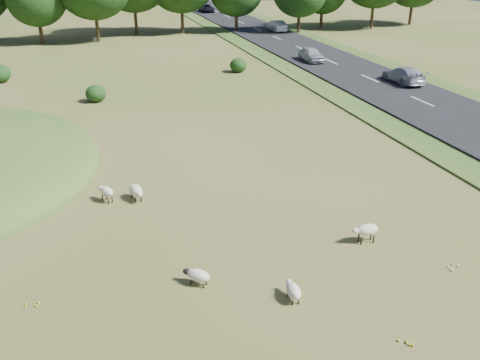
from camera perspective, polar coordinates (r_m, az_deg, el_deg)
The scene contains 13 objects.
ground at distance 39.75m, azimuth -9.44°, elevation 7.24°, with size 160.00×160.00×0.00m, color #40571B.
road at distance 54.92m, azimuth 10.58°, elevation 11.82°, with size 8.00×150.00×0.25m, color black.
shrubs at distance 49.04m, azimuth -15.33°, elevation 10.70°, with size 23.09×10.73×1.58m.
sheep_0 at distance 22.12m, azimuth 13.32°, elevation -5.21°, with size 1.13×0.50×0.82m.
sheep_1 at distance 19.18m, azimuth -4.56°, elevation -10.09°, with size 1.02×0.95×0.61m.
sheep_2 at distance 18.48m, azimuth 5.67°, elevation -11.63°, with size 0.49×1.04×0.60m.
sheep_3 at distance 25.61m, azimuth -11.03°, elevation -1.15°, with size 0.75×1.32×0.73m.
sheep_4 at distance 25.72m, azimuth -14.09°, elevation -1.19°, with size 0.81×1.05×0.75m.
car_0 at distance 56.36m, azimuth 7.62°, elevation 13.15°, with size 1.63×4.05×1.38m, color #B5B8BD.
car_1 at distance 100.38m, azimuth -3.59°, elevation 17.82°, with size 2.18×4.72×1.31m, color black.
car_2 at distance 48.71m, azimuth 17.05°, elevation 10.69°, with size 1.93×4.74×1.38m, color #AEB1B6.
car_3 at distance 98.87m, azimuth -0.99°, elevation 17.83°, with size 2.09×5.15×1.49m, color black.
car_4 at distance 76.77m, azimuth 3.90°, elevation 16.10°, with size 1.59×4.55×1.50m, color silver.
Camera 1 is at (-4.50, -17.93, 11.01)m, focal length 40.00 mm.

